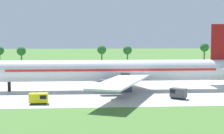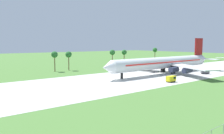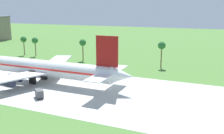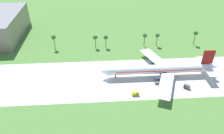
{
  "view_description": "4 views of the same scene",
  "coord_description": "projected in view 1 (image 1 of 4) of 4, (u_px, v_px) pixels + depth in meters",
  "views": [
    {
      "loc": [
        26.95,
        -94.63,
        15.58
      ],
      "look_at": [
        33.57,
        1.02,
        6.62
      ],
      "focal_mm": 55.0,
      "sensor_mm": 36.0,
      "label": 1
    },
    {
      "loc": [
        -56.37,
        -71.47,
        15.48
      ],
      "look_at": [
        -0.39,
        1.02,
        5.62
      ],
      "focal_mm": 35.0,
      "sensor_mm": 36.0,
      "label": 2
    },
    {
      "loc": [
        99.02,
        -71.62,
        27.07
      ],
      "look_at": [
        67.54,
        1.02,
        8.59
      ],
      "focal_mm": 40.0,
      "sensor_mm": 36.0,
      "label": 3
    },
    {
      "loc": [
        -5.03,
        -115.34,
        88.84
      ],
      "look_at": [
        3.01,
        5.0,
        6.0
      ],
      "focal_mm": 35.0,
      "sensor_mm": 36.0,
      "label": 4
    }
  ],
  "objects": [
    {
      "name": "fuel_truck",
      "position": [
        178.0,
        93.0,
        83.93
      ],
      "size": [
        4.22,
        3.96,
        2.61
      ],
      "color": "black",
      "rests_on": "ground_plane"
    },
    {
      "name": "baggage_tug",
      "position": [
        39.0,
        98.0,
        77.48
      ],
      "size": [
        4.18,
        2.04,
        2.46
      ],
      "color": "black",
      "rests_on": "ground_plane"
    },
    {
      "name": "jet_airliner",
      "position": [
        118.0,
        71.0,
        96.52
      ],
      "size": [
        80.1,
        59.35,
        18.69
      ],
      "color": "white",
      "rests_on": "ground_plane"
    },
    {
      "name": "palm_tree_row",
      "position": [
        63.0,
        50.0,
        136.62
      ],
      "size": [
        119.13,
        3.6,
        12.39
      ],
      "color": "brown",
      "rests_on": "ground_plane"
    }
  ]
}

